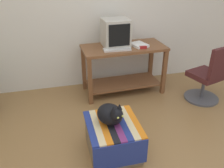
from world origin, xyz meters
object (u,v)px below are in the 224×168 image
at_px(office_chair, 208,78).
at_px(desk, 123,62).
at_px(tv_monitor, 116,33).
at_px(book, 139,45).
at_px(keyboard, 117,49).
at_px(stapler, 143,47).
at_px(ottoman_with_blanket, 113,138).
at_px(cat, 111,114).

bearing_deg(office_chair, desk, -44.48).
height_order(tv_monitor, office_chair, tv_monitor).
height_order(book, office_chair, office_chair).
relative_size(desk, tv_monitor, 3.17).
bearing_deg(keyboard, stapler, -2.65).
relative_size(book, office_chair, 0.29).
xyz_separation_m(tv_monitor, ottoman_with_blanket, (-0.40, -1.40, -0.77)).
height_order(keyboard, office_chair, office_chair).
height_order(desk, ottoman_with_blanket, desk).
bearing_deg(keyboard, ottoman_with_blanket, -104.60).
bearing_deg(desk, keyboard, -138.79).
height_order(office_chair, stapler, office_chair).
relative_size(ottoman_with_blanket, cat, 1.54).
distance_m(desk, stapler, 0.40).
relative_size(desk, office_chair, 1.44).
bearing_deg(desk, book, -10.72).
xyz_separation_m(keyboard, office_chair, (1.28, -0.47, -0.39)).
relative_size(tv_monitor, cat, 0.99).
xyz_separation_m(ottoman_with_blanket, office_chair, (1.65, 0.73, 0.19)).
distance_m(keyboard, office_chair, 1.42).
xyz_separation_m(desk, cat, (-0.53, -1.32, -0.02)).
bearing_deg(ottoman_with_blanket, keyboard, 72.86).
bearing_deg(book, office_chair, -48.51).
relative_size(desk, book, 4.99).
height_order(desk, book, book).
relative_size(book, ottoman_with_blanket, 0.41).
distance_m(tv_monitor, cat, 1.51).
distance_m(tv_monitor, keyboard, 0.27).
height_order(desk, office_chair, office_chair).
xyz_separation_m(book, stapler, (0.01, -0.13, 0.00)).
height_order(book, ottoman_with_blanket, book).
distance_m(book, stapler, 0.14).
bearing_deg(book, cat, -137.07).
bearing_deg(stapler, keyboard, 93.95).
height_order(desk, keyboard, keyboard).
distance_m(desk, tv_monitor, 0.47).
relative_size(cat, stapler, 3.71).
height_order(tv_monitor, cat, tv_monitor).
xyz_separation_m(desk, stapler, (0.24, -0.17, 0.27)).
xyz_separation_m(desk, keyboard, (-0.14, -0.14, 0.26)).
distance_m(book, ottoman_with_blanket, 1.62).
height_order(ottoman_with_blanket, office_chair, office_chair).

